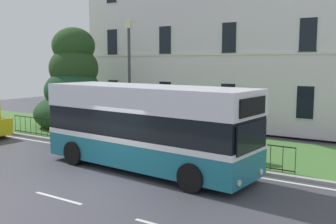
% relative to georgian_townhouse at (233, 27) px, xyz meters
% --- Properties ---
extents(ground_plane, '(60.00, 56.00, 0.18)m').
position_rel_georgian_townhouse_xyz_m(ground_plane, '(2.58, -15.65, -6.66)').
color(ground_plane, '#3F3E47').
extents(georgian_townhouse, '(17.94, 11.03, 13.00)m').
position_rel_georgian_townhouse_xyz_m(georgian_townhouse, '(0.00, 0.00, 0.00)').
color(georgian_townhouse, white).
rests_on(georgian_townhouse, ground_plane).
extents(iron_verge_railing, '(16.12, 0.04, 0.97)m').
position_rel_georgian_townhouse_xyz_m(iron_verge_railing, '(-0.00, -12.45, -6.03)').
color(iron_verge_railing, black).
rests_on(iron_verge_railing, ground_plane).
extents(evergreen_tree, '(4.43, 4.43, 6.54)m').
position_rel_georgian_townhouse_xyz_m(evergreen_tree, '(-6.74, -9.19, -4.16)').
color(evergreen_tree, '#423328').
rests_on(evergreen_tree, ground_plane).
extents(single_decker_bus, '(8.87, 3.16, 3.25)m').
position_rel_georgian_townhouse_xyz_m(single_decker_bus, '(2.97, -14.57, -4.94)').
color(single_decker_bus, '#1D6F81').
rests_on(single_decker_bus, ground_plane).
extents(street_lamp_post, '(0.36, 0.24, 6.01)m').
position_rel_georgian_townhouse_xyz_m(street_lamp_post, '(-0.42, -11.35, -3.05)').
color(street_lamp_post, '#333338').
rests_on(street_lamp_post, ground_plane).
extents(litter_bin, '(0.57, 0.57, 1.21)m').
position_rel_georgian_townhouse_xyz_m(litter_bin, '(6.00, -11.64, -5.92)').
color(litter_bin, '#23472D').
rests_on(litter_bin, ground_plane).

